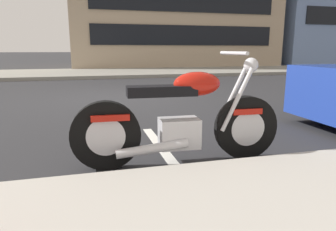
% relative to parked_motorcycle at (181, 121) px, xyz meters
% --- Properties ---
extents(ground_plane, '(260.00, 260.00, 0.00)m').
position_rel_parked_motorcycle_xyz_m(ground_plane, '(-0.08, 4.57, -0.44)').
color(ground_plane, '#28282B').
extents(sidewalk_far_curb, '(120.00, 5.00, 0.14)m').
position_rel_parked_motorcycle_xyz_m(sidewalk_far_curb, '(11.92, 11.91, -0.37)').
color(sidewalk_far_curb, gray).
rests_on(sidewalk_far_curb, ground).
extents(parking_stall_stripe, '(0.12, 2.20, 0.01)m').
position_rel_parked_motorcycle_xyz_m(parking_stall_stripe, '(-0.08, 0.32, -0.44)').
color(parking_stall_stripe, silver).
rests_on(parking_stall_stripe, ground).
extents(parked_motorcycle, '(2.15, 0.62, 1.14)m').
position_rel_parked_motorcycle_xyz_m(parked_motorcycle, '(0.00, 0.00, 0.00)').
color(parked_motorcycle, black).
rests_on(parked_motorcycle, ground).
extents(townhouse_corner_block, '(12.74, 10.52, 8.79)m').
position_rel_parked_motorcycle_xyz_m(townhouse_corner_block, '(4.69, 19.43, 3.96)').
color(townhouse_corner_block, tan).
rests_on(townhouse_corner_block, ground).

